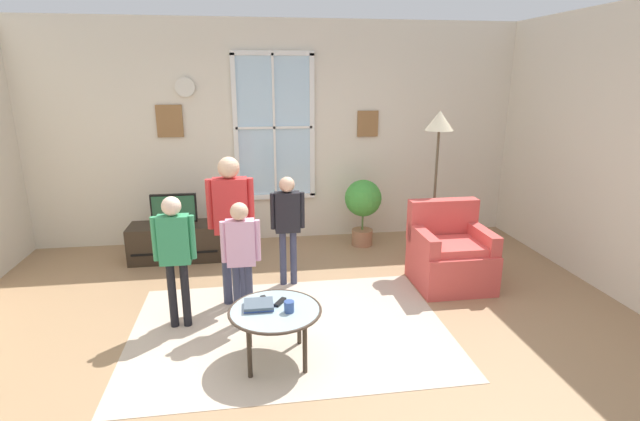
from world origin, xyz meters
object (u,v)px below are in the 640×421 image
Objects in this scene: tv_stand at (177,242)px; floor_lamp at (439,136)px; cup at (289,307)px; potted_plant_by_window at (363,203)px; television at (174,209)px; coffee_table at (275,313)px; person_red_shirt at (231,214)px; person_black_shirt at (288,218)px; remote_near_cup at (265,300)px; remote_near_books at (280,302)px; person_pink_shirt at (241,250)px; book_stack at (259,305)px; person_green_shirt at (175,247)px; armchair at (450,255)px.

floor_lamp is (3.05, -0.48, 1.28)m from tv_stand.
cup is 0.10× the size of potted_plant_by_window.
television is 0.73× the size of coffee_table.
person_red_shirt is 1.24× the size of person_black_shirt.
remote_near_cup is 1.04m from person_red_shirt.
tv_stand is 1.25× the size of potted_plant_by_window.
person_pink_shirt is at bearing 120.07° from remote_near_books.
book_stack is at bearing -139.49° from floor_lamp.
cup is 0.07× the size of person_green_shirt.
tv_stand is at bearing 116.35° from remote_near_books.
person_pink_shirt reaches higher than potted_plant_by_window.
person_pink_shirt is at bearing -64.77° from television.
person_black_shirt is at bearing 36.16° from person_green_shirt.
book_stack is 0.26× the size of potted_plant_by_window.
person_pink_shirt reaches higher than cup.
remote_near_books is 2.70m from potted_plant_by_window.
television is at bearing 114.52° from remote_near_cup.
floor_lamp is at bearing -8.91° from television.
person_black_shirt is at bearing 59.27° from person_pink_shirt.
person_black_shirt is at bearing -35.98° from television.
person_green_shirt is 3.13m from floor_lamp.
potted_plant_by_window reaches higher than tv_stand.
armchair reaches higher than remote_near_books.
person_red_shirt is at bearing -160.68° from floor_lamp.
potted_plant_by_window is (1.35, 2.34, 0.12)m from remote_near_cup.
armchair is 0.74× the size of person_black_shirt.
cup is 0.62× the size of remote_near_books.
television is 2.33× the size of book_stack.
remote_near_books reaches higher than coffee_table.
person_green_shirt reaches higher than person_pink_shirt.
person_green_shirt is at bearing 146.07° from remote_near_cup.
television is at bearing 144.02° from person_black_shirt.
armchair reaches higher than remote_near_cup.
cup reaches higher than remote_near_cup.
tv_stand is 2.38m from potted_plant_by_window.
remote_near_cup is at bearing -140.39° from floor_lamp.
person_black_shirt reaches higher than coffee_table.
armchair is 0.99× the size of potted_plant_by_window.
person_green_shirt is at bearing 147.11° from remote_near_books.
remote_near_cup is 2.71m from potted_plant_by_window.
tv_stand is 0.42m from television.
person_green_shirt reaches higher than cup.
person_black_shirt is at bearing 82.50° from remote_near_books.
armchair reaches higher than cup.
coffee_table is 2.93m from floor_lamp.
person_green_shirt is 1.27m from person_black_shirt.
potted_plant_by_window is at bearing 4.00° from television.
television is at bearing 114.48° from coffee_table.
person_black_shirt is (0.22, 1.40, 0.33)m from coffee_table.
remote_near_books is at bearing -59.93° from person_pink_shirt.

